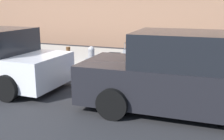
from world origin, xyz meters
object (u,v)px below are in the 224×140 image
(suitcase_olive_0, at_px, (191,69))
(suitcase_black_3, at_px, (147,63))
(suitcase_teal_2, at_px, (161,68))
(bollard_post, at_px, (69,58))
(fire_hydrant, at_px, (91,58))
(suitcase_maroon_1, at_px, (175,68))
(suitcase_navy_5, at_px, (115,63))
(suitcase_silver_4, at_px, (131,62))
(parked_car_charcoal_0, at_px, (194,76))

(suitcase_olive_0, distance_m, suitcase_black_3, 1.28)
(suitcase_olive_0, xyz_separation_m, suitcase_teal_2, (0.85, -0.02, -0.05))
(bollard_post, bearing_deg, suitcase_black_3, -175.37)
(suitcase_black_3, bearing_deg, bollard_post, 4.63)
(fire_hydrant, distance_m, bollard_post, 0.78)
(suitcase_olive_0, xyz_separation_m, suitcase_black_3, (1.28, -0.01, 0.05))
(suitcase_maroon_1, relative_size, suitcase_navy_5, 1.38)
(suitcase_maroon_1, distance_m, suitcase_silver_4, 1.32)
(bollard_post, distance_m, parked_car_charcoal_0, 4.58)
(suitcase_maroon_1, bearing_deg, suitcase_navy_5, 0.95)
(suitcase_black_3, bearing_deg, suitcase_teal_2, -178.16)
(suitcase_black_3, bearing_deg, suitcase_silver_4, 10.33)
(parked_car_charcoal_0, bearing_deg, suitcase_olive_0, -83.25)
(suitcase_maroon_1, distance_m, bollard_post, 3.43)
(parked_car_charcoal_0, bearing_deg, suitcase_navy_5, -39.36)
(suitcase_olive_0, distance_m, suitcase_silver_4, 1.77)
(suitcase_teal_2, relative_size, fire_hydrant, 1.00)
(suitcase_black_3, distance_m, parked_car_charcoal_0, 2.69)
(suitcase_teal_2, height_order, fire_hydrant, fire_hydrant)
(suitcase_olive_0, distance_m, suitcase_navy_5, 2.28)
(suitcase_silver_4, height_order, suitcase_navy_5, suitcase_silver_4)
(suitcase_silver_4, relative_size, suitcase_navy_5, 1.48)
(suitcase_olive_0, height_order, suitcase_black_3, suitcase_black_3)
(suitcase_navy_5, distance_m, fire_hydrant, 0.84)
(suitcase_black_3, height_order, parked_car_charcoal_0, parked_car_charcoal_0)
(suitcase_black_3, height_order, suitcase_navy_5, suitcase_black_3)
(suitcase_navy_5, bearing_deg, suitcase_silver_4, -177.28)
(suitcase_olive_0, height_order, parked_car_charcoal_0, parked_car_charcoal_0)
(suitcase_olive_0, distance_m, suitcase_maroon_1, 0.45)
(suitcase_olive_0, height_order, fire_hydrant, suitcase_olive_0)
(suitcase_maroon_1, xyz_separation_m, bollard_post, (3.43, 0.13, 0.06))
(suitcase_olive_0, distance_m, fire_hydrant, 3.11)
(suitcase_olive_0, xyz_separation_m, suitcase_silver_4, (1.76, 0.08, 0.08))
(fire_hydrant, distance_m, parked_car_charcoal_0, 3.99)
(suitcase_teal_2, distance_m, suitcase_navy_5, 1.43)
(suitcase_olive_0, xyz_separation_m, suitcase_navy_5, (2.27, 0.10, -0.00))
(suitcase_maroon_1, xyz_separation_m, suitcase_navy_5, (1.83, 0.03, -0.01))
(suitcase_teal_2, bearing_deg, suitcase_black_3, 1.84)
(parked_car_charcoal_0, bearing_deg, bollard_post, -25.63)
(suitcase_navy_5, relative_size, fire_hydrant, 0.84)
(suitcase_teal_2, distance_m, bollard_post, 3.03)
(suitcase_olive_0, relative_size, suitcase_maroon_1, 0.95)
(suitcase_teal_2, height_order, suitcase_navy_5, suitcase_teal_2)
(suitcase_maroon_1, bearing_deg, suitcase_black_3, -5.59)
(fire_hydrant, bearing_deg, suitcase_black_3, -178.14)
(bollard_post, xyz_separation_m, parked_car_charcoal_0, (-4.12, 1.98, 0.28))
(suitcase_black_3, distance_m, fire_hydrant, 1.83)
(fire_hydrant, xyz_separation_m, bollard_post, (0.76, 0.15, -0.04))
(bollard_post, height_order, parked_car_charcoal_0, parked_car_charcoal_0)
(suitcase_olive_0, height_order, suitcase_teal_2, suitcase_olive_0)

